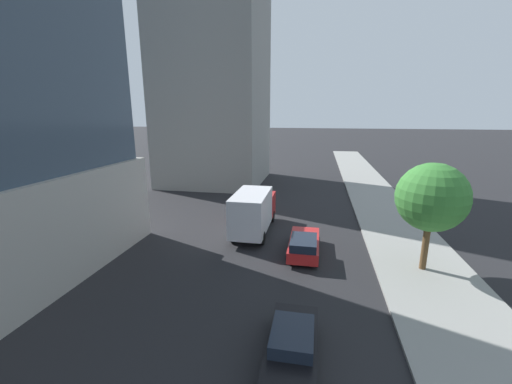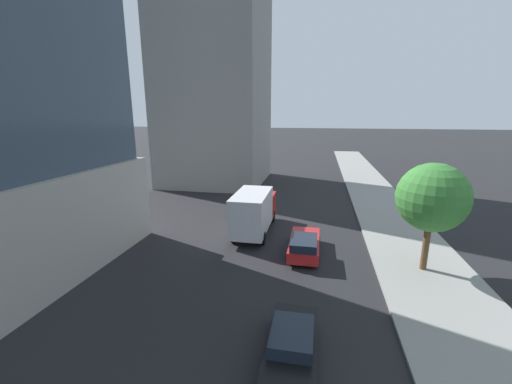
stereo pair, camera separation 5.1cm
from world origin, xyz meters
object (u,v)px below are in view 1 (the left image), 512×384
at_px(construction_building, 214,42).
at_px(street_tree, 432,198).
at_px(box_truck, 253,210).
at_px(car_black, 292,344).
at_px(car_red, 304,244).

bearing_deg(construction_building, street_tree, -48.87).
bearing_deg(construction_building, box_truck, -64.65).
xyz_separation_m(car_black, box_truck, (-3.90, 12.37, 1.10)).
bearing_deg(car_black, construction_building, 112.25).
height_order(street_tree, box_truck, street_tree).
bearing_deg(construction_building, car_black, -67.75).
bearing_deg(car_red, car_black, -90.00).
height_order(construction_building, car_black, construction_building).
bearing_deg(box_truck, construction_building, 115.35).
xyz_separation_m(street_tree, car_black, (-6.78, -8.33, -3.65)).
bearing_deg(street_tree, box_truck, 159.28).
relative_size(car_black, box_truck, 0.62).
xyz_separation_m(construction_building, car_black, (12.39, -30.28, -16.48)).
distance_m(car_black, car_red, 9.18).
xyz_separation_m(construction_building, car_red, (12.39, -21.10, -16.44)).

